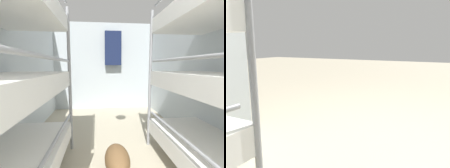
# 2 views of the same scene
# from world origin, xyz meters

# --- Properties ---
(wall_left) EXTENTS (0.06, 4.49, 2.38)m
(wall_left) POSITION_xyz_m (-1.38, 2.19, 1.19)
(wall_left) COLOR silver
(wall_left) RESTS_ON ground_plane
(wall_right) EXTENTS (0.06, 4.49, 2.38)m
(wall_right) POSITION_xyz_m (1.38, 2.19, 1.19)
(wall_right) COLOR silver
(wall_right) RESTS_ON ground_plane
(wall_back) EXTENTS (2.82, 0.06, 2.38)m
(wall_back) POSITION_xyz_m (0.00, 4.40, 1.19)
(wall_back) COLOR silver
(wall_back) RESTS_ON ground_plane
(duffel_bag) EXTENTS (0.29, 0.49, 0.29)m
(duffel_bag) POSITION_xyz_m (0.02, 1.74, 0.14)
(duffel_bag) COLOR brown
(duffel_bag) RESTS_ON ground_plane
(hanging_coat) EXTENTS (0.44, 0.12, 0.90)m
(hanging_coat) POSITION_xyz_m (0.24, 4.25, 1.68)
(hanging_coat) COLOR #192347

